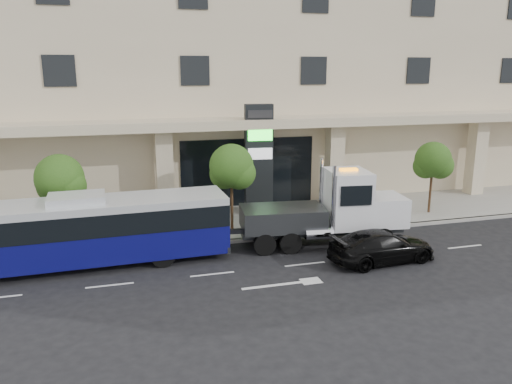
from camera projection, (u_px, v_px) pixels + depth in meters
ground at (293, 252)px, 22.63m from camera, size 120.00×120.00×0.00m
sidewalk at (262, 220)px, 27.29m from camera, size 120.00×6.00×0.15m
curb at (279, 237)px, 24.49m from camera, size 120.00×0.30×0.15m
convention_center at (220, 41)px, 34.68m from camera, size 60.00×17.60×20.00m
tree_left at (60, 182)px, 22.64m from camera, size 2.27×2.20×4.22m
tree_mid at (232, 169)px, 24.70m from camera, size 2.28×2.20×4.38m
tree_right at (433, 162)px, 27.76m from camera, size 2.10×2.00×4.04m
city_bus at (79, 230)px, 20.64m from camera, size 12.34×2.94×3.11m
tow_truck at (331, 211)px, 23.31m from camera, size 8.80×3.02×3.98m
black_sedan at (382, 246)px, 21.38m from camera, size 4.89×2.31×1.38m
signage_pylon at (259, 159)px, 27.40m from camera, size 1.57×0.71×6.12m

